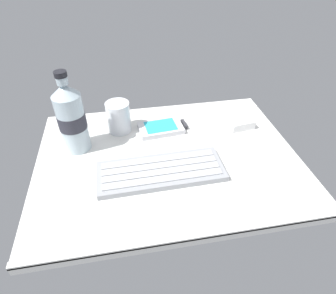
{
  "coord_description": "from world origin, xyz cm",
  "views": [
    {
      "loc": [
        -9.56,
        -52.77,
        46.13
      ],
      "look_at": [
        0.0,
        0.0,
        3.0
      ],
      "focal_mm": 30.42,
      "sensor_mm": 36.0,
      "label": 1
    }
  ],
  "objects_px": {
    "water_bottle": "(71,118)",
    "charger_block": "(239,123)",
    "handheld_device": "(163,128)",
    "keyboard": "(161,171)",
    "juice_cup": "(119,118)"
  },
  "relations": [
    {
      "from": "handheld_device",
      "to": "keyboard",
      "type": "bearing_deg",
      "value": -101.04
    },
    {
      "from": "water_bottle",
      "to": "charger_block",
      "type": "height_order",
      "value": "water_bottle"
    },
    {
      "from": "keyboard",
      "to": "handheld_device",
      "type": "relative_size",
      "value": 2.2
    },
    {
      "from": "juice_cup",
      "to": "water_bottle",
      "type": "relative_size",
      "value": 0.41
    },
    {
      "from": "juice_cup",
      "to": "keyboard",
      "type": "bearing_deg",
      "value": -66.43
    },
    {
      "from": "water_bottle",
      "to": "charger_block",
      "type": "relative_size",
      "value": 2.97
    },
    {
      "from": "keyboard",
      "to": "handheld_device",
      "type": "xyz_separation_m",
      "value": [
        0.03,
        0.17,
        -0.0
      ]
    },
    {
      "from": "handheld_device",
      "to": "water_bottle",
      "type": "distance_m",
      "value": 0.25
    },
    {
      "from": "water_bottle",
      "to": "charger_block",
      "type": "bearing_deg",
      "value": 2.29
    },
    {
      "from": "keyboard",
      "to": "charger_block",
      "type": "xyz_separation_m",
      "value": [
        0.25,
        0.15,
        0.0
      ]
    },
    {
      "from": "handheld_device",
      "to": "charger_block",
      "type": "xyz_separation_m",
      "value": [
        0.22,
        -0.02,
        0.0
      ]
    },
    {
      "from": "charger_block",
      "to": "keyboard",
      "type": "bearing_deg",
      "value": -148.7
    },
    {
      "from": "handheld_device",
      "to": "juice_cup",
      "type": "bearing_deg",
      "value": 170.05
    },
    {
      "from": "juice_cup",
      "to": "charger_block",
      "type": "height_order",
      "value": "juice_cup"
    },
    {
      "from": "juice_cup",
      "to": "charger_block",
      "type": "bearing_deg",
      "value": -7.08
    }
  ]
}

